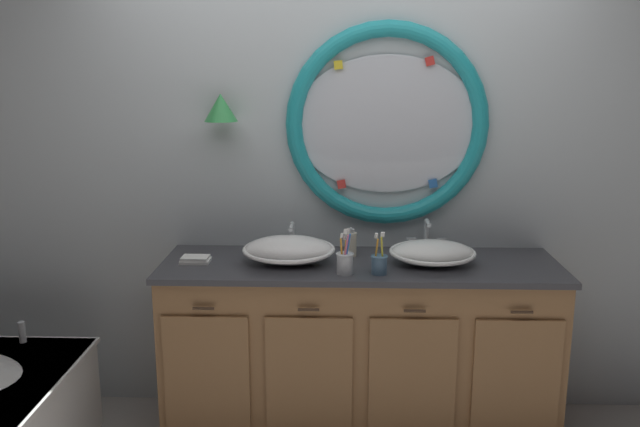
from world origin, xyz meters
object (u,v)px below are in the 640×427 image
object	(u,v)px
sink_basin_left	(289,250)
toothbrush_holder_right	(379,263)
folded_hand_towel	(195,259)
soap_dispenser	(351,243)
toothbrush_holder_left	(345,261)
sink_basin_right	(432,253)

from	to	relation	value
sink_basin_left	toothbrush_holder_right	bearing A→B (deg)	-19.85
folded_hand_towel	soap_dispenser	bearing A→B (deg)	10.28
sink_basin_left	toothbrush_holder_right	size ratio (longest dim) A/B	2.26
toothbrush_holder_left	soap_dispenser	distance (m)	0.30
sink_basin_right	folded_hand_towel	bearing A→B (deg)	180.00
sink_basin_left	folded_hand_towel	world-z (taller)	sink_basin_left
sink_basin_right	sink_basin_left	bearing A→B (deg)	180.00
sink_basin_left	sink_basin_right	size ratio (longest dim) A/B	1.08
sink_basin_right	toothbrush_holder_left	distance (m)	0.46
sink_basin_left	soap_dispenser	xyz separation A→B (m)	(0.31, 0.14, -0.00)
toothbrush_holder_left	sink_basin_right	bearing A→B (deg)	20.55
sink_basin_left	folded_hand_towel	xyz separation A→B (m)	(-0.47, 0.00, -0.05)
soap_dispenser	toothbrush_holder_right	bearing A→B (deg)	-66.53
toothbrush_holder_left	soap_dispenser	size ratio (longest dim) A/B	1.46
sink_basin_left	sink_basin_right	world-z (taller)	sink_basin_left
folded_hand_towel	toothbrush_holder_right	bearing A→B (deg)	-9.90
soap_dispenser	folded_hand_towel	xyz separation A→B (m)	(-0.78, -0.14, -0.05)
toothbrush_holder_right	soap_dispenser	xyz separation A→B (m)	(-0.13, 0.30, 0.01)
sink_basin_left	toothbrush_holder_right	distance (m)	0.47
sink_basin_left	sink_basin_right	bearing A→B (deg)	-0.00
toothbrush_holder_left	folded_hand_towel	xyz separation A→B (m)	(-0.74, 0.16, -0.05)
toothbrush_holder_right	sink_basin_left	bearing A→B (deg)	160.15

